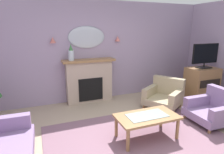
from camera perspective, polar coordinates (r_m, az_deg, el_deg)
The scene contains 13 objects.
floor at distance 3.49m, azimuth 10.13°, elevation -20.85°, with size 7.30×6.19×0.10m, color tan.
wall_back at distance 5.31m, azimuth -4.39°, elevation 7.55°, with size 7.30×0.10×2.65m, color #9E8CA8.
patterned_rug at distance 3.60m, azimuth 8.42°, elevation -18.49°, with size 3.20×2.40×0.01m, color #7F5B6B.
fireplace at distance 5.16m, azimuth -6.70°, elevation -1.23°, with size 1.36×0.36×1.16m.
mantel_vase_centre at distance 4.89m, azimuth -12.00°, elevation 6.82°, with size 0.14×0.14×0.41m.
wall_mirror at distance 5.12m, azimuth -7.50°, elevation 11.55°, with size 0.96×0.06×0.56m, color #B2BCC6.
wall_sconce_left at distance 4.93m, azimuth -17.10°, elevation 10.37°, with size 0.14×0.14×0.14m, color #D17066.
wall_sconce_right at distance 5.35m, azimuth 1.67°, elevation 11.24°, with size 0.14×0.14×0.14m, color #D17066.
coffee_table at distance 3.56m, azimuth 10.27°, elevation -11.96°, with size 1.10×0.60×0.45m.
armchair_in_corner at distance 4.62m, azimuth 27.86°, elevation -8.24°, with size 0.84×0.84×0.71m.
armchair_near_fireplace at distance 5.07m, azimuth 15.21°, elevation -5.08°, with size 1.12×1.11×0.71m.
tv_cabinet at distance 5.85m, azimuth 24.86°, elevation -1.85°, with size 0.80×0.57×0.90m.
tv_flatscreen at distance 5.69m, azimuth 25.85°, elevation 5.82°, with size 0.84×0.24×0.65m.
Camera 1 is at (-1.57, -2.39, 1.95)m, focal length 30.96 mm.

